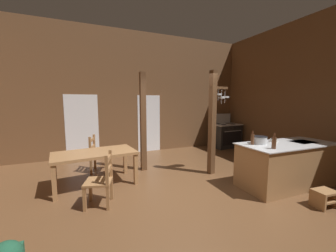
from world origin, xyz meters
The scene contains 17 objects.
ground_plane centered at (0.00, 0.00, -0.05)m, with size 9.02×8.00×0.10m, color brown.
wall_back centered at (0.00, 3.67, 2.11)m, with size 9.02×0.14×4.23m, color brown.
wall_right centered at (4.18, 0.00, 2.11)m, with size 0.14×8.00×4.23m, color brown.
glazed_door_back_left centered at (-1.85, 3.60, 1.02)m, with size 1.00×0.01×2.05m, color white.
glazed_panel_back_right centered at (0.41, 3.60, 1.02)m, with size 0.84×0.01×2.05m, color white.
kitchen_island centered at (2.21, -0.52, 0.47)m, with size 2.18×1.02×0.94m.
stove_range centered at (3.43, 3.02, 0.48)m, with size 1.19×0.88×1.32m.
support_post_with_pot_rack centered at (1.17, 0.73, 1.38)m, with size 0.60×0.25×2.58m.
support_post_center centered at (-0.37, 1.68, 1.29)m, with size 0.14×0.14×2.58m.
step_stool centered at (1.97, -1.43, 0.18)m, with size 0.39×0.32×0.30m.
dining_table centered at (-1.62, 1.15, 0.65)m, with size 1.78×1.07×0.74m.
ladderback_chair_near_window centered at (-1.58, 0.18, 0.45)m, with size 0.55×0.55×0.95m.
ladderback_chair_by_post centered at (-1.50, 2.05, 0.45)m, with size 0.55×0.55×0.95m.
stockpot_on_counter centered at (1.61, -0.32, 1.02)m, with size 0.37×0.30×0.16m.
mixing_bowl_on_counter centered at (2.10, -0.27, 0.97)m, with size 0.16×0.16×0.06m.
bottle_tall_on_counter centered at (1.49, -0.76, 1.06)m, with size 0.08×0.08×0.30m.
bottle_short_on_counter centered at (1.39, -0.32, 1.05)m, with size 0.07×0.07×0.29m.
Camera 1 is at (-1.84, -3.40, 1.83)m, focal length 21.48 mm.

